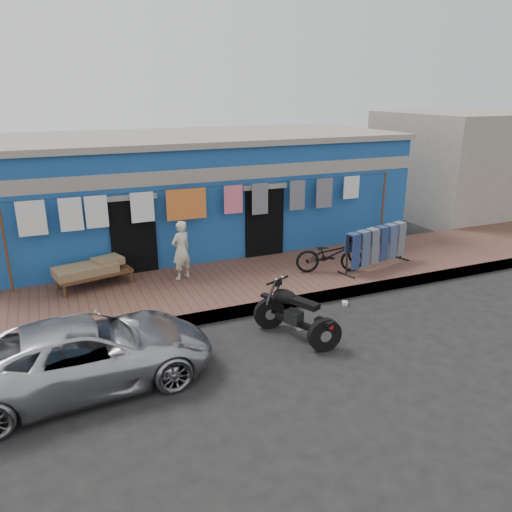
{
  "coord_description": "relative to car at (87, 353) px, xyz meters",
  "views": [
    {
      "loc": [
        -4.03,
        -7.46,
        4.59
      ],
      "look_at": [
        0.0,
        2.0,
        1.15
      ],
      "focal_mm": 35.0,
      "sensor_mm": 36.0,
      "label": 1
    }
  ],
  "objects": [
    {
      "name": "litter_c",
      "position": [
        4.09,
        0.43,
        -0.54
      ],
      "size": [
        0.16,
        0.19,
        0.07
      ],
      "primitive_type": "cube",
      "rotation": [
        0.0,
        0.0,
        1.62
      ],
      "color": "silver",
      "rests_on": "ground"
    },
    {
      "name": "charpoy",
      "position": [
        0.5,
        3.79,
        -0.04
      ],
      "size": [
        2.08,
        1.57,
        0.58
      ],
      "primitive_type": null,
      "rotation": [
        0.0,
        0.0,
        0.22
      ],
      "color": "brown",
      "rests_on": "sidewalk"
    },
    {
      "name": "ground",
      "position": [
        3.75,
        -0.13,
        -0.58
      ],
      "size": [
        80.0,
        80.0,
        0.0
      ],
      "primitive_type": "plane",
      "color": "black",
      "rests_on": "ground"
    },
    {
      "name": "jeans_rack",
      "position": [
        7.28,
        2.35,
        0.21
      ],
      "size": [
        2.45,
        1.52,
        1.07
      ],
      "primitive_type": null,
      "rotation": [
        0.0,
        0.0,
        0.25
      ],
      "color": "black",
      "rests_on": "sidewalk"
    },
    {
      "name": "bicycle",
      "position": [
        6.01,
        2.49,
        0.21
      ],
      "size": [
        1.79,
        1.09,
        1.09
      ],
      "primitive_type": "imported",
      "rotation": [
        0.0,
        0.0,
        1.25
      ],
      "color": "black",
      "rests_on": "sidewalk"
    },
    {
      "name": "building",
      "position": [
        3.75,
        6.86,
        1.1
      ],
      "size": [
        12.2,
        5.2,
        3.36
      ],
      "color": "navy",
      "rests_on": "ground"
    },
    {
      "name": "car",
      "position": [
        0.0,
        0.0,
        0.0
      ],
      "size": [
        4.24,
        2.16,
        1.16
      ],
      "primitive_type": "imported",
      "rotation": [
        0.0,
        0.0,
        1.64
      ],
      "color": "#B4B4B9",
      "rests_on": "ground"
    },
    {
      "name": "neighbor_right",
      "position": [
        14.75,
        6.87,
        1.32
      ],
      "size": [
        6.0,
        5.0,
        3.8
      ],
      "primitive_type": "cube",
      "color": "#9E9384",
      "rests_on": "ground"
    },
    {
      "name": "clothesline",
      "position": [
        3.29,
        4.12,
        1.25
      ],
      "size": [
        10.06,
        0.06,
        2.1
      ],
      "color": "brown",
      "rests_on": "sidewalk"
    },
    {
      "name": "sidewalk",
      "position": [
        3.75,
        2.87,
        -0.46
      ],
      "size": [
        28.0,
        3.0,
        0.25
      ],
      "primitive_type": "cube",
      "color": "brown",
      "rests_on": "ground"
    },
    {
      "name": "litter_b",
      "position": [
        5.58,
        1.07,
        -0.54
      ],
      "size": [
        0.17,
        0.19,
        0.08
      ],
      "primitive_type": "cube",
      "rotation": [
        0.0,
        0.0,
        1.11
      ],
      "color": "silver",
      "rests_on": "ground"
    },
    {
      "name": "seated_person",
      "position": [
        2.5,
        3.49,
        0.38
      ],
      "size": [
        0.61,
        0.52,
        1.43
      ],
      "primitive_type": "imported",
      "rotation": [
        0.0,
        0.0,
        3.57
      ],
      "color": "beige",
      "rests_on": "sidewalk"
    },
    {
      "name": "motorcycle",
      "position": [
        3.82,
        0.08,
        -0.03
      ],
      "size": [
        1.85,
        2.15,
        1.1
      ],
      "primitive_type": null,
      "rotation": [
        0.0,
        0.0,
        0.41
      ],
      "color": "black",
      "rests_on": "ground"
    },
    {
      "name": "litter_a",
      "position": [
        3.49,
        0.95,
        -0.54
      ],
      "size": [
        0.22,
        0.21,
        0.08
      ],
      "primitive_type": "cube",
      "rotation": [
        0.0,
        0.0,
        0.59
      ],
      "color": "silver",
      "rests_on": "ground"
    },
    {
      "name": "curb",
      "position": [
        3.75,
        1.42,
        -0.46
      ],
      "size": [
        28.0,
        0.1,
        0.25
      ],
      "primitive_type": "cube",
      "color": "gray",
      "rests_on": "ground"
    }
  ]
}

